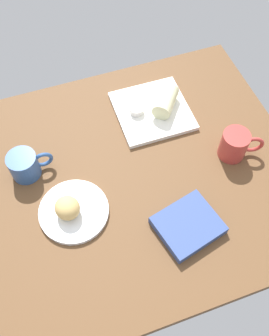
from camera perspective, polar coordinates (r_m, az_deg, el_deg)
name	(u,v)px	position (r cm, az deg, el deg)	size (l,w,h in cm)	color
dining_table	(126,179)	(120.62, -1.28, -1.69)	(110.00, 90.00, 4.00)	brown
round_plate	(74,211)	(113.84, -9.09, -6.44)	(20.67, 20.67, 1.40)	white
scone_pastry	(67,208)	(110.38, -10.06, -5.93)	(7.60, 7.10, 6.16)	tan
square_plate	(152,111)	(133.31, 2.69, 8.58)	(24.70, 24.70, 1.60)	white
sauce_cup	(137,110)	(130.81, 0.34, 8.78)	(4.93, 4.93, 2.39)	silver
breakfast_wrap	(165,101)	(131.20, 4.68, 9.99)	(6.33, 6.33, 11.56)	beige
book_stack	(188,225)	(110.84, 8.04, -8.51)	(20.22, 18.63, 2.98)	#33477F
coffee_mug	(235,145)	(123.39, 14.90, 3.42)	(13.50, 8.66, 9.80)	#B23833
second_mug	(25,165)	(120.56, -16.13, 0.44)	(13.69, 9.10, 8.55)	#2D518C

